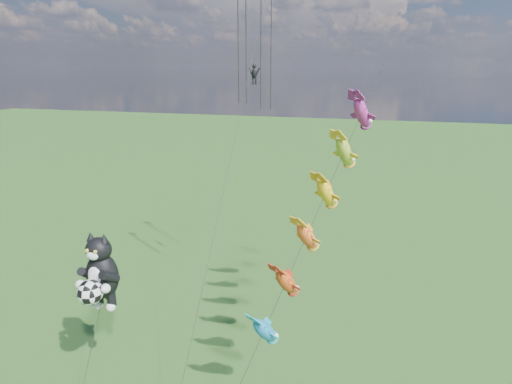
# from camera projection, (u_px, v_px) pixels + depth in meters

# --- Properties ---
(cat_kite_rig) EXTENTS (2.21, 4.03, 9.88)m
(cat_kite_rig) POSITION_uv_depth(u_px,v_px,m) (99.00, 274.00, 24.45)
(cat_kite_rig) COLOR brown
(cat_kite_rig) RESTS_ON ground
(fish_windsock_rig) EXTENTS (7.11, 14.40, 19.18)m
(fish_windsock_rig) POSITION_uv_depth(u_px,v_px,m) (316.00, 215.00, 24.16)
(fish_windsock_rig) COLOR brown
(fish_windsock_rig) RESTS_ON ground
(parafoil_rig) EXTENTS (1.92, 17.57, 25.60)m
(parafoil_rig) POSITION_uv_depth(u_px,v_px,m) (253.00, 52.00, 29.30)
(parafoil_rig) COLOR brown
(parafoil_rig) RESTS_ON ground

